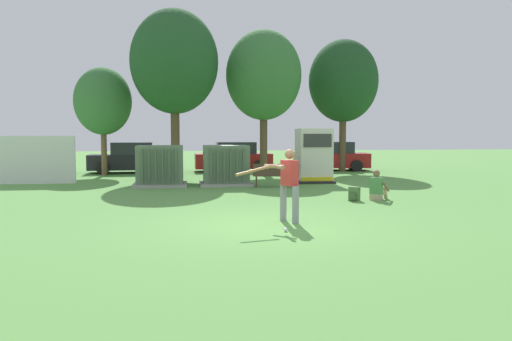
{
  "coord_description": "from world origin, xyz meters",
  "views": [
    {
      "loc": [
        -1.79,
        -11.03,
        2.12
      ],
      "look_at": [
        0.24,
        3.5,
        1.0
      ],
      "focal_mm": 34.64,
      "sensor_mm": 36.0,
      "label": 1
    }
  ],
  "objects_px": {
    "generator_enclosure": "(314,156)",
    "parked_car_right_of_center": "(234,158)",
    "parked_car_rightmost": "(332,157)",
    "transformer_mid_west": "(226,166)",
    "park_bench": "(276,173)",
    "seated_spectator": "(378,188)",
    "backpack": "(354,194)",
    "parked_car_leftmost": "(21,159)",
    "parked_car_left_of_center": "(130,159)",
    "transformer_west": "(160,166)",
    "batter": "(287,182)",
    "sports_ball": "(286,230)"
  },
  "relations": [
    {
      "from": "park_bench",
      "to": "batter",
      "type": "relative_size",
      "value": 1.06
    },
    {
      "from": "parked_car_left_of_center",
      "to": "backpack",
      "type": "bearing_deg",
      "value": -56.29
    },
    {
      "from": "parked_car_left_of_center",
      "to": "park_bench",
      "type": "bearing_deg",
      "value": -51.18
    },
    {
      "from": "transformer_west",
      "to": "batter",
      "type": "distance_m",
      "value": 9.21
    },
    {
      "from": "parked_car_leftmost",
      "to": "parked_car_rightmost",
      "type": "xyz_separation_m",
      "value": [
        16.67,
        0.11,
        0.0
      ]
    },
    {
      "from": "batter",
      "to": "parked_car_left_of_center",
      "type": "height_order",
      "value": "batter"
    },
    {
      "from": "generator_enclosure",
      "to": "sports_ball",
      "type": "height_order",
      "value": "generator_enclosure"
    },
    {
      "from": "transformer_west",
      "to": "backpack",
      "type": "xyz_separation_m",
      "value": [
        6.23,
        -5.19,
        -0.57
      ]
    },
    {
      "from": "transformer_mid_west",
      "to": "parked_car_right_of_center",
      "type": "relative_size",
      "value": 0.5
    },
    {
      "from": "park_bench",
      "to": "parked_car_rightmost",
      "type": "xyz_separation_m",
      "value": [
        4.68,
        8.11,
        0.22
      ]
    },
    {
      "from": "transformer_mid_west",
      "to": "seated_spectator",
      "type": "xyz_separation_m",
      "value": [
        4.41,
        -5.06,
        -0.41
      ]
    },
    {
      "from": "transformer_west",
      "to": "park_bench",
      "type": "xyz_separation_m",
      "value": [
        4.51,
        -0.96,
        -0.25
      ]
    },
    {
      "from": "park_bench",
      "to": "parked_car_rightmost",
      "type": "relative_size",
      "value": 0.42
    },
    {
      "from": "batter",
      "to": "transformer_mid_west",
      "type": "bearing_deg",
      "value": 95.27
    },
    {
      "from": "park_bench",
      "to": "parked_car_left_of_center",
      "type": "bearing_deg",
      "value": 128.82
    },
    {
      "from": "parked_car_right_of_center",
      "to": "generator_enclosure",
      "type": "bearing_deg",
      "value": -67.21
    },
    {
      "from": "park_bench",
      "to": "parked_car_right_of_center",
      "type": "bearing_deg",
      "value": 96.07
    },
    {
      "from": "transformer_mid_west",
      "to": "parked_car_right_of_center",
      "type": "height_order",
      "value": "same"
    },
    {
      "from": "seated_spectator",
      "to": "parked_car_leftmost",
      "type": "bearing_deg",
      "value": 140.17
    },
    {
      "from": "generator_enclosure",
      "to": "parked_car_rightmost",
      "type": "bearing_deg",
      "value": 67.18
    },
    {
      "from": "transformer_mid_west",
      "to": "seated_spectator",
      "type": "relative_size",
      "value": 2.18
    },
    {
      "from": "parked_car_leftmost",
      "to": "parked_car_right_of_center",
      "type": "distance_m",
      "value": 11.12
    },
    {
      "from": "parked_car_leftmost",
      "to": "parked_car_left_of_center",
      "type": "height_order",
      "value": "same"
    },
    {
      "from": "backpack",
      "to": "parked_car_leftmost",
      "type": "bearing_deg",
      "value": 138.27
    },
    {
      "from": "parked_car_leftmost",
      "to": "parked_car_left_of_center",
      "type": "xyz_separation_m",
      "value": [
        5.54,
        0.01,
        0.0
      ]
    },
    {
      "from": "seated_spectator",
      "to": "generator_enclosure",
      "type": "bearing_deg",
      "value": 96.05
    },
    {
      "from": "seated_spectator",
      "to": "parked_car_rightmost",
      "type": "distance_m",
      "value": 12.42
    },
    {
      "from": "generator_enclosure",
      "to": "parked_car_right_of_center",
      "type": "distance_m",
      "value": 7.25
    },
    {
      "from": "transformer_west",
      "to": "backpack",
      "type": "relative_size",
      "value": 4.77
    },
    {
      "from": "transformer_mid_west",
      "to": "seated_spectator",
      "type": "bearing_deg",
      "value": -48.91
    },
    {
      "from": "park_bench",
      "to": "backpack",
      "type": "distance_m",
      "value": 4.58
    },
    {
      "from": "generator_enclosure",
      "to": "seated_spectator",
      "type": "height_order",
      "value": "generator_enclosure"
    },
    {
      "from": "generator_enclosure",
      "to": "backpack",
      "type": "xyz_separation_m",
      "value": [
        -0.21,
        -5.8,
        -0.92
      ]
    },
    {
      "from": "parked_car_leftmost",
      "to": "park_bench",
      "type": "bearing_deg",
      "value": -33.71
    },
    {
      "from": "transformer_west",
      "to": "generator_enclosure",
      "type": "distance_m",
      "value": 6.47
    },
    {
      "from": "transformer_west",
      "to": "seated_spectator",
      "type": "height_order",
      "value": "transformer_west"
    },
    {
      "from": "batter",
      "to": "parked_car_rightmost",
      "type": "height_order",
      "value": "batter"
    },
    {
      "from": "generator_enclosure",
      "to": "park_bench",
      "type": "relative_size",
      "value": 1.25
    },
    {
      "from": "parked_car_leftmost",
      "to": "backpack",
      "type": "bearing_deg",
      "value": -41.73
    },
    {
      "from": "transformer_mid_west",
      "to": "parked_car_leftmost",
      "type": "height_order",
      "value": "same"
    },
    {
      "from": "seated_spectator",
      "to": "backpack",
      "type": "relative_size",
      "value": 2.19
    },
    {
      "from": "transformer_mid_west",
      "to": "generator_enclosure",
      "type": "distance_m",
      "value": 3.88
    },
    {
      "from": "parked_car_left_of_center",
      "to": "seated_spectator",
      "type": "bearing_deg",
      "value": -53.48
    },
    {
      "from": "transformer_west",
      "to": "parked_car_rightmost",
      "type": "relative_size",
      "value": 0.48
    },
    {
      "from": "parked_car_leftmost",
      "to": "transformer_mid_west",
      "type": "bearing_deg",
      "value": -34.89
    },
    {
      "from": "park_bench",
      "to": "parked_car_right_of_center",
      "type": "distance_m",
      "value": 8.29
    },
    {
      "from": "park_bench",
      "to": "parked_car_leftmost",
      "type": "relative_size",
      "value": 0.44
    },
    {
      "from": "backpack",
      "to": "parked_car_left_of_center",
      "type": "bearing_deg",
      "value": 123.71
    },
    {
      "from": "seated_spectator",
      "to": "parked_car_left_of_center",
      "type": "relative_size",
      "value": 0.23
    },
    {
      "from": "park_bench",
      "to": "parked_car_leftmost",
      "type": "distance_m",
      "value": 14.42
    }
  ]
}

